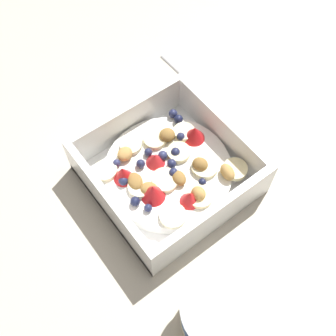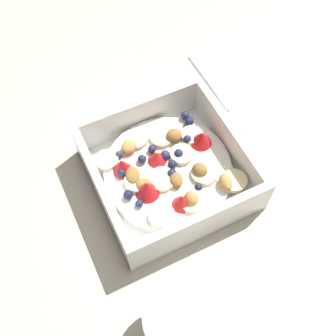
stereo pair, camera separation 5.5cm
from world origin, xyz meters
TOP-DOWN VIEW (x-y plane):
  - ground_plane at (0.00, 0.00)m, footprint 2.40×2.40m
  - fruit_bowl at (-0.01, 0.02)m, footprint 0.19×0.19m
  - spoon at (-0.14, -0.05)m, footprint 0.03×0.17m
  - yogurt_cup at (0.06, 0.20)m, footprint 0.10×0.10m

SIDE VIEW (x-z plane):
  - ground_plane at x=0.00m, z-range 0.00..0.00m
  - spoon at x=-0.14m, z-range 0.00..0.01m
  - fruit_bowl at x=-0.01m, z-range -0.01..0.05m
  - yogurt_cup at x=0.06m, z-range 0.00..0.07m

